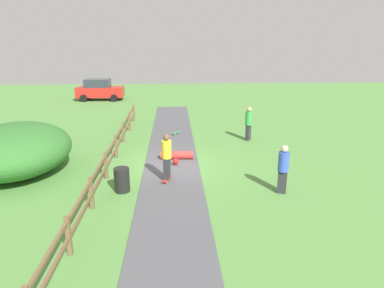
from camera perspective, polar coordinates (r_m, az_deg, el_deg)
name	(u,v)px	position (r m, az deg, el deg)	size (l,w,h in m)	color
ground_plane	(172,166)	(15.27, -3.36, -3.66)	(60.00, 60.00, 0.00)	#568E42
asphalt_path	(172,166)	(15.27, -3.36, -3.62)	(2.40, 28.00, 0.02)	#515156
wooden_fence	(111,153)	(15.30, -13.19, -1.41)	(0.12, 18.12, 1.10)	brown
bush_large	(16,150)	(15.84, -27.04, -0.82)	(4.28, 5.14, 2.08)	#33702D
trash_bin	(122,180)	(12.89, -11.50, -5.82)	(0.56, 0.56, 0.90)	black
skater_riding	(167,155)	(13.37, -4.22, -1.79)	(0.47, 0.82, 1.89)	#B23326
skater_fallen	(177,156)	(16.00, -2.52, -1.92)	(1.54, 1.24, 0.36)	red
skateboard_loose	(176,133)	(20.42, -2.65, 1.90)	(0.55, 0.80, 0.08)	#338C4C
bystander_blue	(283,167)	(12.73, 14.82, -3.68)	(0.48, 0.48, 1.81)	#2D2D33
bystander_green	(249,122)	(19.14, 9.33, 3.62)	(0.53, 0.53, 1.87)	#2D2D33
parked_car_red	(100,90)	(33.14, -14.99, 8.65)	(4.21, 2.02, 1.92)	red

